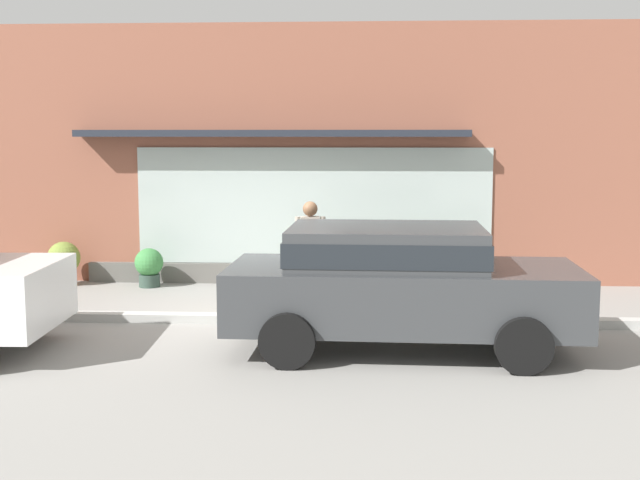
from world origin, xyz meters
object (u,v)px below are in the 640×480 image
at_px(potted_plant_corner_tall, 477,259).
at_px(potted_plant_near_hydrant, 416,272).
at_px(pedestrian_with_handbag, 312,248).
at_px(potted_plant_low_front, 343,273).
at_px(potted_plant_by_entrance, 64,262).
at_px(potted_plant_window_center, 149,266).
at_px(parked_car_dark_gray, 397,280).
at_px(fire_hydrant, 262,284).

relative_size(potted_plant_corner_tall, potted_plant_near_hydrant, 1.92).
bearing_deg(pedestrian_with_handbag, potted_plant_low_front, 69.70).
bearing_deg(potted_plant_low_front, potted_plant_near_hydrant, -0.67).
distance_m(pedestrian_with_handbag, potted_plant_by_entrance, 5.00).
relative_size(potted_plant_corner_tall, potted_plant_window_center, 1.79).
relative_size(pedestrian_with_handbag, potted_plant_corner_tall, 1.37).
distance_m(parked_car_dark_gray, potted_plant_corner_tall, 4.14).
xyz_separation_m(fire_hydrant, potted_plant_low_front, (1.20, 1.62, -0.09)).
height_order(parked_car_dark_gray, potted_plant_by_entrance, parked_car_dark_gray).
xyz_separation_m(fire_hydrant, potted_plant_by_entrance, (-3.80, 1.91, 0.02)).
bearing_deg(potted_plant_window_center, potted_plant_by_entrance, 177.51).
relative_size(fire_hydrant, potted_plant_low_front, 1.35).
bearing_deg(fire_hydrant, parked_car_dark_gray, -48.56).
relative_size(fire_hydrant, potted_plant_corner_tall, 0.67).
xyz_separation_m(parked_car_dark_gray, potted_plant_near_hydrant, (0.45, 3.85, -0.55)).
xyz_separation_m(pedestrian_with_handbag, potted_plant_low_front, (0.43, 1.65, -0.66)).
xyz_separation_m(pedestrian_with_handbag, potted_plant_near_hydrant, (1.67, 1.63, -0.63)).
bearing_deg(pedestrian_with_handbag, potted_plant_corner_tall, 25.30).
distance_m(fire_hydrant, potted_plant_corner_tall, 3.83).
distance_m(potted_plant_by_entrance, potted_plant_low_front, 5.01).
xyz_separation_m(pedestrian_with_handbag, potted_plant_by_entrance, (-4.57, 1.94, -0.55)).
height_order(potted_plant_corner_tall, potted_plant_window_center, potted_plant_corner_tall).
relative_size(parked_car_dark_gray, potted_plant_low_front, 7.18).
xyz_separation_m(parked_car_dark_gray, potted_plant_window_center, (-4.23, 4.09, -0.52)).
distance_m(fire_hydrant, potted_plant_window_center, 2.90).
relative_size(potted_plant_by_entrance, potted_plant_low_front, 1.29).
distance_m(potted_plant_by_entrance, potted_plant_near_hydrant, 6.25).
bearing_deg(pedestrian_with_handbag, parked_car_dark_gray, -67.11).
bearing_deg(potted_plant_corner_tall, pedestrian_with_handbag, -148.89).
bearing_deg(parked_car_dark_gray, pedestrian_with_handbag, 120.14).
height_order(potted_plant_corner_tall, potted_plant_by_entrance, potted_plant_corner_tall).
distance_m(potted_plant_low_front, potted_plant_near_hydrant, 1.24).
xyz_separation_m(potted_plant_near_hydrant, potted_plant_window_center, (-4.68, 0.24, 0.03)).
height_order(potted_plant_low_front, potted_plant_near_hydrant, potted_plant_near_hydrant).
height_order(parked_car_dark_gray, potted_plant_corner_tall, parked_car_dark_gray).
distance_m(pedestrian_with_handbag, potted_plant_window_center, 3.60).
height_order(fire_hydrant, potted_plant_low_front, fire_hydrant).
relative_size(potted_plant_corner_tall, potted_plant_low_front, 2.03).
height_order(potted_plant_low_front, potted_plant_window_center, potted_plant_window_center).
bearing_deg(potted_plant_by_entrance, potted_plant_corner_tall, -2.43).
height_order(pedestrian_with_handbag, parked_car_dark_gray, pedestrian_with_handbag).
bearing_deg(potted_plant_corner_tall, potted_plant_low_front, 179.63).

